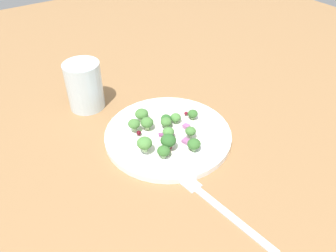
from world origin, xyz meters
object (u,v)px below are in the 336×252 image
object	(u,v)px
broccoli_floret_2	(168,132)
broccoli_floret_0	(134,124)
broccoli_floret_1	(165,118)
plate	(168,134)
fork	(219,206)
water_glass	(84,86)

from	to	relation	value
broccoli_floret_2	broccoli_floret_0	bearing A→B (deg)	-141.84
broccoli_floret_1	plate	bearing A→B (deg)	-20.70
broccoli_floret_0	broccoli_floret_1	distance (cm)	6.31
broccoli_floret_1	fork	xyz separation A→B (cm)	(20.46, -3.87, -2.45)
broccoli_floret_0	fork	bearing A→B (deg)	6.23
fork	water_glass	bearing A→B (deg)	-171.38
plate	broccoli_floret_1	world-z (taller)	broccoli_floret_1
broccoli_floret_0	broccoli_floret_2	world-z (taller)	broccoli_floret_0
plate	broccoli_floret_0	bearing A→B (deg)	-123.28
plate	broccoli_floret_2	bearing A→B (deg)	-32.37
plate	fork	bearing A→B (deg)	-9.25
broccoli_floret_1	fork	bearing A→B (deg)	-10.72
broccoli_floret_1	water_glass	xyz separation A→B (cm)	(-15.85, -9.38, 2.36)
broccoli_floret_1	broccoli_floret_2	world-z (taller)	broccoli_floret_2
broccoli_floret_2	fork	size ratio (longest dim) A/B	0.11
water_glass	broccoli_floret_0	bearing A→B (deg)	12.00
broccoli_floret_0	broccoli_floret_2	size ratio (longest dim) A/B	1.08
broccoli_floret_0	fork	size ratio (longest dim) A/B	0.12
broccoli_floret_1	broccoli_floret_2	bearing A→B (deg)	-25.86
broccoli_floret_0	water_glass	xyz separation A→B (cm)	(-14.90, -3.17, 1.81)
broccoli_floret_0	broccoli_floret_2	xyz separation A→B (cm)	(5.25, 4.12, -0.28)
fork	plate	bearing A→B (deg)	170.75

